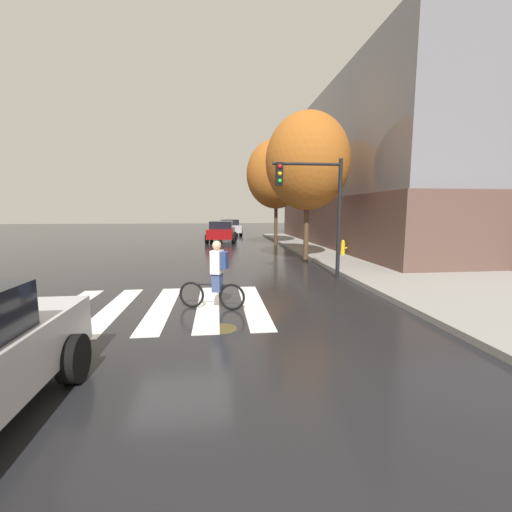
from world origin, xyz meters
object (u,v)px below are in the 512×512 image
(cyclist, at_px, (216,275))
(street_tree_mid, at_px, (276,174))
(fire_hydrant, at_px, (343,248))
(traffic_light_near, at_px, (317,198))
(manhole_cover, at_px, (222,329))
(sedan_mid, at_px, (222,231))
(sedan_far, at_px, (229,227))
(street_tree_near, at_px, (308,162))

(cyclist, height_order, street_tree_mid, street_tree_mid)
(fire_hydrant, height_order, street_tree_mid, street_tree_mid)
(traffic_light_near, relative_size, fire_hydrant, 5.38)
(manhole_cover, bearing_deg, traffic_light_near, 54.74)
(sedan_mid, xyz_separation_m, cyclist, (-0.38, -18.41, 0.00))
(traffic_light_near, bearing_deg, sedan_far, 95.80)
(sedan_far, relative_size, street_tree_mid, 0.65)
(traffic_light_near, bearing_deg, street_tree_mid, 86.88)
(cyclist, xyz_separation_m, traffic_light_near, (3.50, 3.39, 2.02))
(sedan_mid, height_order, sedan_far, sedan_mid)
(sedan_mid, xyz_separation_m, sedan_far, (0.85, 7.35, -0.02))
(sedan_far, distance_m, traffic_light_near, 22.58)
(sedan_mid, distance_m, cyclist, 18.41)
(cyclist, bearing_deg, traffic_light_near, 44.06)
(sedan_far, distance_m, street_tree_near, 18.94)
(sedan_mid, bearing_deg, street_tree_near, -70.52)
(street_tree_mid, bearing_deg, sedan_far, 105.44)
(manhole_cover, distance_m, sedan_mid, 19.84)
(cyclist, distance_m, street_tree_mid, 16.28)
(sedan_mid, distance_m, street_tree_near, 12.22)
(manhole_cover, bearing_deg, fire_hydrant, 57.18)
(sedan_mid, distance_m, fire_hydrant, 11.64)
(street_tree_near, height_order, street_tree_mid, street_tree_mid)
(fire_hydrant, distance_m, street_tree_mid, 8.35)
(sedan_far, bearing_deg, traffic_light_near, -84.20)
(sedan_far, height_order, cyclist, cyclist)
(manhole_cover, relative_size, sedan_far, 0.14)
(traffic_light_near, relative_size, street_tree_mid, 0.58)
(manhole_cover, distance_m, sedan_far, 27.21)
(sedan_mid, relative_size, street_tree_mid, 0.67)
(manhole_cover, relative_size, sedan_mid, 0.13)
(cyclist, xyz_separation_m, fire_hydrant, (6.51, 8.51, -0.31))
(manhole_cover, xyz_separation_m, sedan_far, (1.12, 27.17, 0.82))
(manhole_cover, xyz_separation_m, street_tree_mid, (4.04, 16.62, 4.93))
(traffic_light_near, xyz_separation_m, street_tree_mid, (0.64, 11.81, 2.07))
(sedan_far, bearing_deg, fire_hydrant, -72.99)
(sedan_far, bearing_deg, street_tree_near, -80.63)
(cyclist, bearing_deg, sedan_mid, 88.81)
(sedan_far, xyz_separation_m, fire_hydrant, (5.28, -17.25, -0.29))
(sedan_mid, bearing_deg, manhole_cover, -90.79)
(sedan_mid, relative_size, cyclist, 2.89)
(sedan_far, xyz_separation_m, traffic_light_near, (2.27, -22.37, 2.04))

